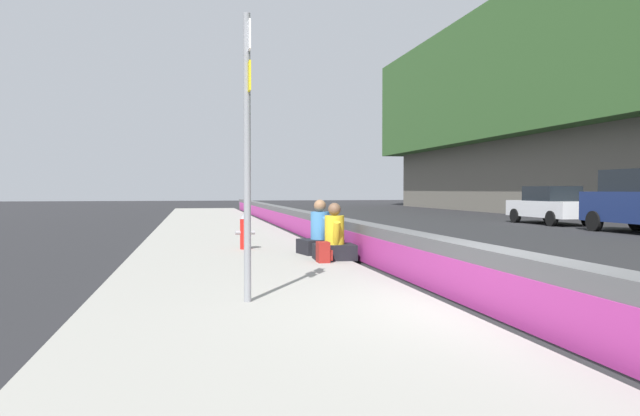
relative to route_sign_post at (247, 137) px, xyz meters
name	(u,v)px	position (x,y,z in m)	size (l,w,h in m)	color
ground_plane	(496,320)	(-1.04, -2.85, -2.21)	(160.00, 160.00, 0.00)	#232326
sidewalk_strip	(274,324)	(-1.04, -0.20, -2.14)	(80.00, 4.40, 0.14)	gray
jersey_barrier	(496,284)	(-1.04, -2.84, -1.79)	(76.00, 0.45, 0.85)	#545456
route_sign_post	(247,137)	(0.00, 0.00, 0.00)	(0.44, 0.09, 3.60)	gray
fire_hydrant	(245,230)	(6.69, -0.53, -1.62)	(0.26, 0.46, 0.88)	red
seated_person_foreground	(334,242)	(4.22, -2.12, -1.71)	(0.74, 0.86, 1.15)	black
seated_person_middle	(320,237)	(5.34, -2.06, -1.70)	(0.88, 0.98, 1.19)	black
backpack	(324,252)	(3.79, -1.80, -1.88)	(0.32, 0.28, 0.40)	maroon
parked_car_fourth	(550,205)	(16.62, -15.03, -1.35)	(4.51, 1.98, 1.71)	silver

